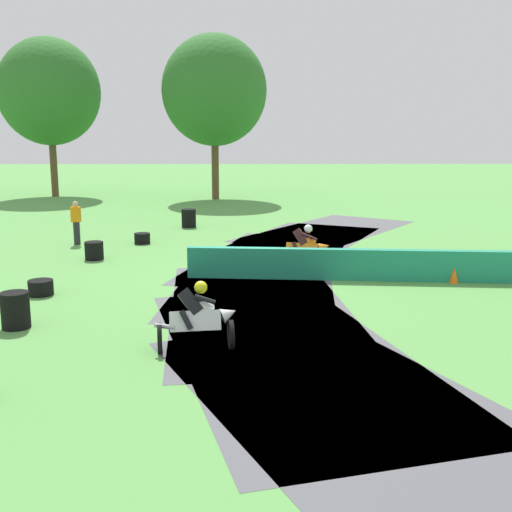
{
  "coord_description": "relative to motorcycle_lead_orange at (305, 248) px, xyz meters",
  "views": [
    {
      "loc": [
        -0.16,
        -18.09,
        4.31
      ],
      "look_at": [
        0.0,
        -1.21,
        0.9
      ],
      "focal_mm": 44.64,
      "sensor_mm": 36.0,
      "label": 1
    }
  ],
  "objects": [
    {
      "name": "traffic_cone",
      "position": [
        4.06,
        -2.01,
        -0.42
      ],
      "size": [
        0.28,
        0.28,
        0.44
      ],
      "primitive_type": "cone",
      "color": "orange",
      "rests_on": "ground"
    },
    {
      "name": "motorcycle_chase_white",
      "position": [
        -2.73,
        -7.37,
        -0.02
      ],
      "size": [
        1.67,
        0.99,
        1.42
      ],
      "color": "black",
      "rests_on": "ground"
    },
    {
      "name": "track_marshal",
      "position": [
        -8.23,
        4.17,
        0.17
      ],
      "size": [
        0.34,
        0.24,
        1.63
      ],
      "color": "#232328",
      "rests_on": "ground"
    },
    {
      "name": "tree_far_left",
      "position": [
        -14.21,
        21.44,
        5.86
      ],
      "size": [
        6.29,
        6.29,
        9.82
      ],
      "color": "brown",
      "rests_on": "ground"
    },
    {
      "name": "tire_stack_mid_a",
      "position": [
        -5.8,
        4.31,
        -0.44
      ],
      "size": [
        0.59,
        0.59,
        0.4
      ],
      "color": "black",
      "rests_on": "ground"
    },
    {
      "name": "tree_far_right",
      "position": [
        -3.83,
        19.71,
        5.85
      ],
      "size": [
        6.27,
        6.27,
        9.8
      ],
      "color": "brown",
      "rests_on": "ground"
    },
    {
      "name": "safety_barrier",
      "position": [
        4.32,
        -1.88,
        -0.19
      ],
      "size": [
        15.72,
        1.66,
        0.9
      ],
      "primitive_type": "cube",
      "rotation": [
        0.0,
        0.0,
        4.63
      ],
      "color": "#1E8466",
      "rests_on": "ground"
    },
    {
      "name": "tire_stack_extra_a",
      "position": [
        -6.85,
        -6.03,
        -0.24
      ],
      "size": [
        0.62,
        0.62,
        0.8
      ],
      "color": "black",
      "rests_on": "ground"
    },
    {
      "name": "tire_stack_far",
      "position": [
        -7.21,
        -3.24,
        -0.44
      ],
      "size": [
        0.65,
        0.65,
        0.4
      ],
      "color": "black",
      "rests_on": "ground"
    },
    {
      "name": "tire_stack_near",
      "position": [
        -4.41,
        8.35,
        -0.24
      ],
      "size": [
        0.63,
        0.63,
        0.8
      ],
      "color": "black",
      "rests_on": "ground"
    },
    {
      "name": "track_asphalt",
      "position": [
        -0.45,
        -1.47,
        -0.64
      ],
      "size": [
        10.18,
        27.86,
        0.01
      ],
      "color": "#515156",
      "rests_on": "ground"
    },
    {
      "name": "motorcycle_lead_orange",
      "position": [
        0.0,
        0.0,
        0.0
      ],
      "size": [
        1.72,
        1.1,
        1.43
      ],
      "color": "black",
      "rests_on": "ground"
    },
    {
      "name": "ground_plane",
      "position": [
        -1.56,
        -1.37,
        -0.64
      ],
      "size": [
        120.0,
        120.0,
        0.0
      ],
      "primitive_type": "plane",
      "color": "#569947"
    },
    {
      "name": "tire_stack_mid_b",
      "position": [
        -6.91,
        1.35,
        -0.34
      ],
      "size": [
        0.61,
        0.61,
        0.6
      ],
      "color": "black",
      "rests_on": "ground"
    }
  ]
}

